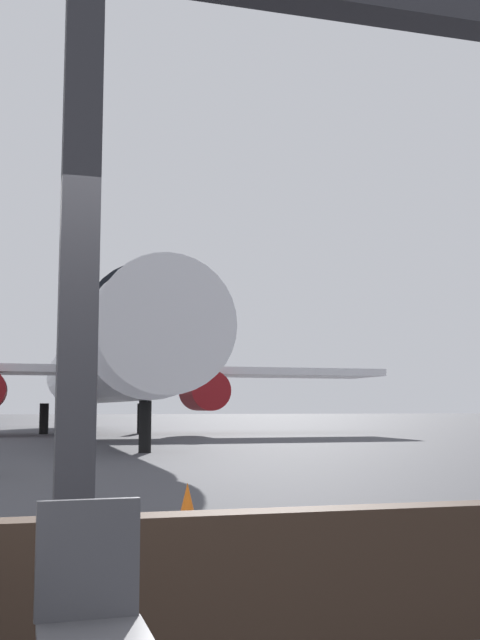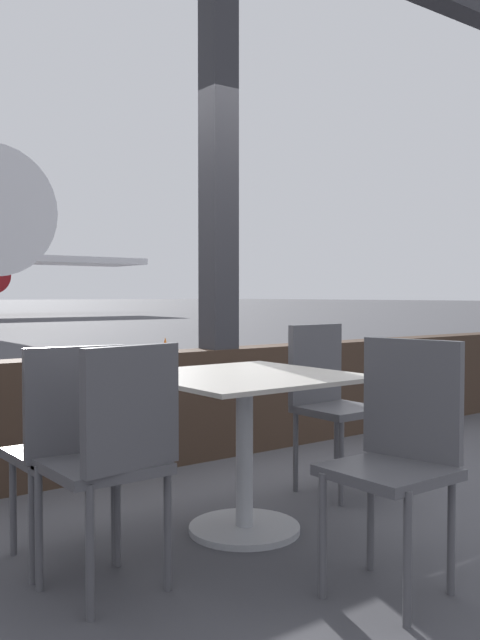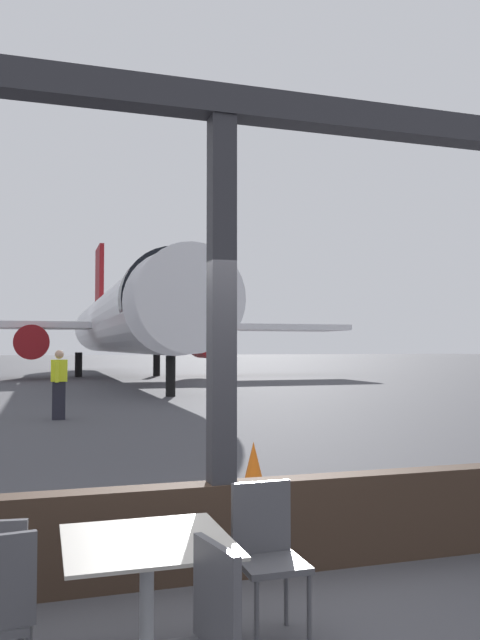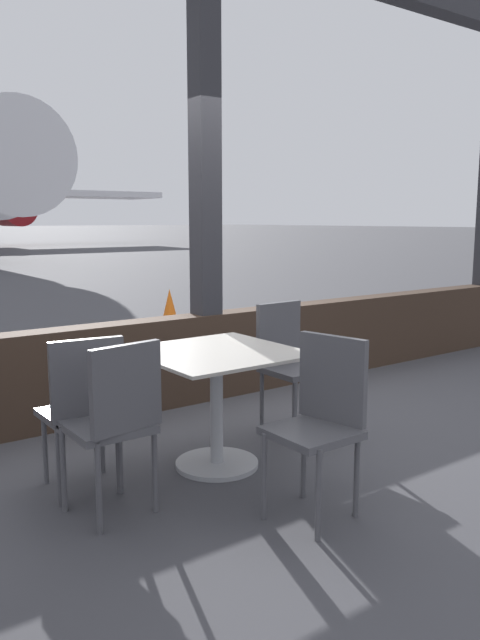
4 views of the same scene
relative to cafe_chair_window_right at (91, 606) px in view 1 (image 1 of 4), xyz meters
name	(u,v)px [view 1 (image 1 of 4)]	position (x,y,z in m)	size (l,w,h in m)	color
ground_plane	(27,431)	(-0.01, 41.06, -0.56)	(220.00, 220.00, 0.00)	#424247
window_frame	(76,402)	(-0.01, 1.06, 0.77)	(8.40, 0.24, 3.92)	#38281E
cafe_chair_window_right	(91,606)	(0.00, 0.00, 0.00)	(0.41, 0.41, 0.94)	#4C4C51
airplane	(99,363)	(3.15, 34.11, 2.82)	(29.07, 37.09, 10.28)	silver
traffic_cone	(187,523)	(1.13, 3.66, -0.25)	(0.36, 0.36, 0.65)	orange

